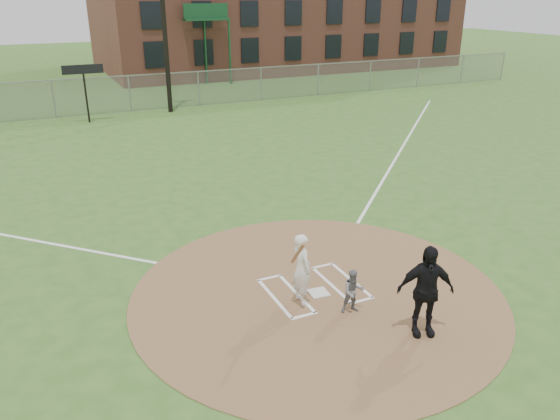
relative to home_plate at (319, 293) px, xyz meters
name	(u,v)px	position (x,y,z in m)	size (l,w,h in m)	color
ground	(317,293)	(-0.01, 0.07, -0.03)	(140.00, 140.00, 0.00)	#355F20
dirt_circle	(317,292)	(-0.01, 0.07, -0.02)	(8.40, 8.40, 0.02)	olive
home_plate	(319,293)	(0.00, 0.00, 0.00)	(0.42, 0.42, 0.03)	silver
foul_line_first	(401,150)	(8.99, 9.07, -0.03)	(0.10, 24.00, 0.01)	white
catcher	(353,291)	(0.29, -0.95, 0.47)	(0.47, 0.37, 0.98)	slate
umpire	(425,291)	(1.13, -2.19, 0.94)	(1.12, 0.47, 1.91)	black
batters_boxes	(314,289)	(-0.01, 0.22, -0.01)	(2.08, 1.88, 0.01)	white
batter_at_plate	(302,269)	(-0.52, -0.15, 0.80)	(0.56, 1.01, 1.78)	white
outfield_fence	(130,94)	(-0.01, 22.07, 0.98)	(56.08, 0.08, 2.03)	slate
scoreboard_sign	(83,76)	(-2.51, 20.27, 2.35)	(2.00, 0.10, 2.93)	black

